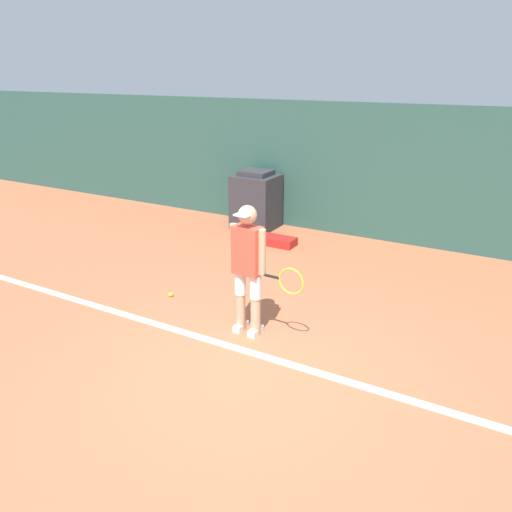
% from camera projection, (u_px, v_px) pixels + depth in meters
% --- Properties ---
extents(ground_plane, '(24.00, 24.00, 0.00)m').
position_uv_depth(ground_plane, '(241.00, 375.00, 5.29)').
color(ground_plane, '#B76642').
extents(back_wall, '(24.00, 0.10, 2.49)m').
position_uv_depth(back_wall, '(386.00, 174.00, 9.07)').
color(back_wall, '#2D564C').
rests_on(back_wall, ground_plane).
extents(court_baseline, '(21.60, 0.10, 0.01)m').
position_uv_depth(court_baseline, '(261.00, 356.00, 5.64)').
color(court_baseline, white).
rests_on(court_baseline, ground_plane).
extents(tennis_player, '(0.98, 0.29, 1.61)m').
position_uv_depth(tennis_player, '(249.00, 265.00, 5.85)').
color(tennis_player, tan).
rests_on(tennis_player, ground_plane).
extents(tennis_ball, '(0.07, 0.07, 0.07)m').
position_uv_depth(tennis_ball, '(171.00, 295.00, 7.10)').
color(tennis_ball, '#D1E533').
rests_on(tennis_ball, ground_plane).
extents(covered_chair, '(0.84, 0.76, 1.17)m').
position_uv_depth(covered_chair, '(256.00, 200.00, 10.05)').
color(covered_chair, '#333338').
rests_on(covered_chair, ground_plane).
extents(equipment_bag, '(0.74, 0.35, 0.15)m').
position_uv_depth(equipment_bag, '(276.00, 241.00, 9.20)').
color(equipment_bag, '#B2231E').
rests_on(equipment_bag, ground_plane).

